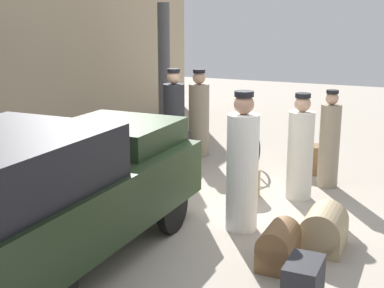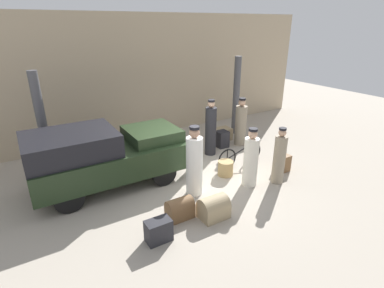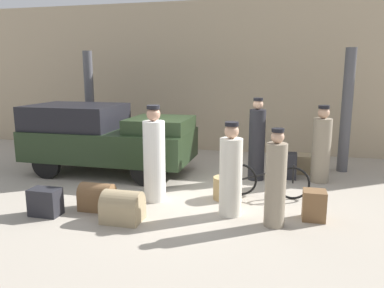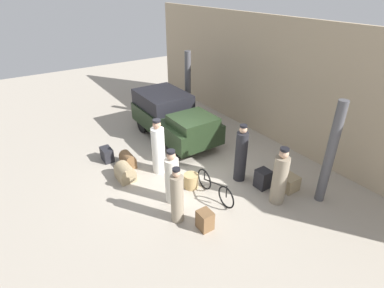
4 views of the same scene
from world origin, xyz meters
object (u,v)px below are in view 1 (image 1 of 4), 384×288
Objects in this scene: conductor_in_dark_uniform at (199,117)px; suitcase_black_upright at (303,284)px; porter_standing_middle at (174,127)px; truck at (50,187)px; bicycle at (245,160)px; suitcase_tan_flat at (177,148)px; trunk_barrel_dark at (278,246)px; suitcase_small_leather at (160,144)px; porter_carrying_trunk at (329,143)px; porter_with_bicycle at (300,151)px; wicker_basket at (246,182)px; trunk_wicker_pale at (311,159)px; trunk_umber_medium at (324,231)px; porter_lifting_near_truck at (242,168)px.

conductor_in_dark_uniform reaches higher than suitcase_black_upright.
truck is at bearing -175.88° from porter_standing_middle.
bicycle is 2.83× the size of suitcase_tan_flat.
conductor_in_dark_uniform reaches higher than trunk_barrel_dark.
porter_standing_middle is at bearing -141.86° from suitcase_small_leather.
porter_standing_middle is at bearing -157.51° from suitcase_tan_flat.
porter_standing_middle reaches higher than suitcase_black_upright.
bicycle is 2.22m from suitcase_small_leather.
porter_with_bicycle is at bearing 158.54° from porter_carrying_trunk.
wicker_basket is at bearing 105.92° from porter_with_bicycle.
suitcase_small_leather is (4.73, 1.12, -0.69)m from truck.
porter_standing_middle is at bearing 117.65° from trunk_wicker_pale.
truck is 3.92m from porter_with_bicycle.
porter_carrying_trunk is 0.90m from trunk_wicker_pale.
porter_carrying_trunk is 2.17× the size of suitcase_small_leather.
trunk_umber_medium is at bearing -137.15° from conductor_in_dark_uniform.
porter_standing_middle reaches higher than bicycle.
porter_carrying_trunk is 2.49× the size of trunk_umber_medium.
conductor_in_dark_uniform reaches higher than truck.
porter_lifting_near_truck is at bearing -136.58° from suitcase_small_leather.
porter_lifting_near_truck is 1.27m from trunk_barrel_dark.
porter_standing_middle is at bearing 44.72° from trunk_barrel_dark.
porter_standing_middle is (3.63, 0.26, -0.05)m from truck.
wicker_basket is 0.87× the size of trunk_wicker_pale.
suitcase_tan_flat is at bearing 85.59° from porter_carrying_trunk.
wicker_basket is at bearing 16.24° from porter_lifting_near_truck.
trunk_wicker_pale reaches higher than suitcase_small_leather.
porter_lifting_near_truck is (-2.09, -0.67, 0.51)m from bicycle.
porter_lifting_near_truck reaches higher than trunk_barrel_dark.
truck reaches higher than trunk_wicker_pale.
bicycle is 0.90× the size of porter_lifting_near_truck.
suitcase_tan_flat is (-0.70, 0.15, -0.49)m from conductor_in_dark_uniform.
truck is 4.73m from porter_carrying_trunk.
trunk_barrel_dark is 1.16× the size of suitcase_black_upright.
bicycle is at bearing 17.81° from porter_lifting_near_truck.
trunk_barrel_dark is at bearing -137.07° from suitcase_small_leather.
porter_standing_middle is 2.92× the size of trunk_umber_medium.
bicycle is 2.25m from porter_lifting_near_truck.
porter_with_bicycle is 0.95× the size of conductor_in_dark_uniform.
wicker_basket is at bearing -123.90° from suitcase_tan_flat.
porter_lifting_near_truck is 3.00m from trunk_wicker_pale.
porter_carrying_trunk is at bearing -81.83° from bicycle.
trunk_barrel_dark reaches higher than suitcase_black_upright.
trunk_barrel_dark is 3.80m from trunk_wicker_pale.
suitcase_black_upright is (-2.89, -1.57, 0.02)m from wicker_basket.
porter_lifting_near_truck is at bearing 165.30° from porter_with_bicycle.
trunk_barrel_dark reaches higher than wicker_basket.
wicker_basket is at bearing -108.23° from porter_standing_middle.
trunk_wicker_pale is at bearing 11.32° from suitcase_black_upright.
wicker_basket is 0.69× the size of trunk_umber_medium.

